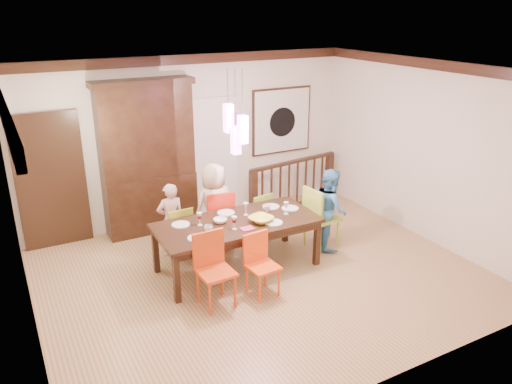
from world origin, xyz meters
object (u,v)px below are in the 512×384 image
china_hutch (148,158)px  chair_far_left (178,228)px  balustrade (293,183)px  person_far_left (171,220)px  person_end_right (330,209)px  chair_end_right (322,213)px  person_far_mid (215,206)px  dining_table (237,226)px

china_hutch → chair_far_left: bearing=-88.1°
chair_far_left → balustrade: bearing=-162.2°
person_far_left → person_end_right: (2.31, -0.93, 0.07)m
chair_end_right → person_far_left: person_far_left is taller
china_hutch → person_far_mid: size_ratio=1.84×
china_hutch → person_end_right: 3.10m
china_hutch → person_end_right: size_ratio=1.98×
dining_table → chair_end_right: bearing=0.8°
chair_far_left → chair_end_right: bearing=160.9°
chair_far_left → person_end_right: person_end_right is taller
chair_end_right → person_far_mid: person_far_mid is taller
dining_table → person_far_mid: size_ratio=1.68×
chair_far_left → china_hutch: size_ratio=0.33×
chair_end_right → balustrade: size_ratio=0.51×
china_hutch → balustrade: bearing=-7.4°
person_end_right → china_hutch: bearing=68.7°
chair_far_left → person_far_left: person_far_left is taller
china_hutch → balustrade: 2.79m
dining_table → chair_far_left: 1.00m
dining_table → person_end_right: person_end_right is taller
chair_far_left → balustrade: (2.62, 0.85, 0.01)m
person_far_left → person_far_mid: person_far_mid is taller
dining_table → person_far_mid: (-0.00, 0.79, 0.02)m
balustrade → dining_table: bearing=-148.3°
chair_end_right → person_far_mid: 1.70m
chair_end_right → balustrade: chair_end_right is taller
chair_end_right → china_hutch: bearing=43.4°
dining_table → person_far_left: 1.12m
chair_far_left → chair_end_right: chair_end_right is taller
chair_far_left → person_far_mid: bearing=-175.5°
balustrade → person_far_left: person_far_left is taller
dining_table → person_far_mid: 0.79m
china_hutch → person_far_left: bearing=-90.6°
dining_table → chair_far_left: bearing=131.4°
balustrade → person_far_left: bearing=-172.2°
dining_table → china_hutch: size_ratio=0.91×
person_far_left → balustrade: bearing=-163.1°
balustrade → china_hutch: bearing=165.3°
chair_end_right → china_hutch: (-2.19, 1.93, 0.71)m
person_end_right → dining_table: bearing=107.9°
chair_end_right → person_far_left: size_ratio=0.87×
chair_end_right → person_far_left: (-2.20, 0.87, 0.00)m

